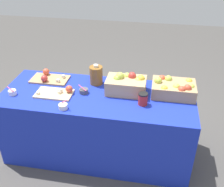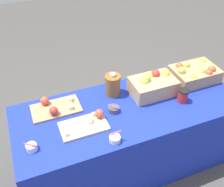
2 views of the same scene
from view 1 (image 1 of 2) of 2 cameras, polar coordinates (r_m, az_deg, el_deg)
The scene contains 11 objects.
ground_plane at distance 3.08m, azimuth -2.77°, elevation -11.95°, with size 10.00×10.00×0.00m, color #474442.
table at distance 2.84m, azimuth -2.96°, elevation -6.52°, with size 1.90×0.76×0.74m, color #192DB7.
apple_crate_left at distance 2.65m, azimuth 13.01°, elevation 1.12°, with size 0.41×0.29×0.17m.
apple_crate_middle at distance 2.63m, azimuth 3.06°, elevation 2.08°, with size 0.39×0.25×0.20m.
cutting_board_front at distance 2.67m, azimuth -11.59°, elevation 0.18°, with size 0.36×0.21×0.09m.
cutting_board_back at distance 2.95m, azimuth -13.31°, elevation 3.24°, with size 0.40×0.23×0.09m.
sample_bowl_near at distance 2.65m, azimuth -6.06°, elevation 0.52°, with size 0.10×0.09×0.09m.
sample_bowl_mid at distance 2.78m, azimuth -20.45°, elevation 0.24°, with size 0.08×0.08×0.09m.
sample_bowl_far at distance 2.45m, azimuth -10.37°, elevation -2.71°, with size 0.09×0.08×0.10m.
cider_jug at distance 2.78m, azimuth -3.39°, elevation 3.93°, with size 0.14×0.14×0.21m.
coffee_cup at distance 2.46m, azimuth 6.60°, elevation -1.15°, with size 0.09×0.09×0.12m.
Camera 1 is at (0.54, -2.18, 2.11)m, focal length 42.92 mm.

